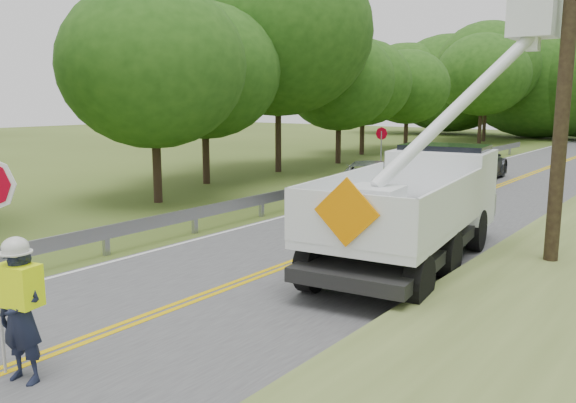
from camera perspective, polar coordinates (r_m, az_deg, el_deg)
The scene contains 9 objects.
ground at distance 9.76m, azimuth -22.37°, elevation -13.70°, with size 140.00×140.00×0.00m, color #3F501D.
road at distance 20.36m, azimuth 13.67°, elevation -1.00°, with size 7.20×96.00×0.03m.
guardrail at distance 22.89m, azimuth 5.38°, elevation 1.81°, with size 0.18×48.00×0.77m.
treeline_left at distance 37.62m, azimuth 7.96°, elevation 13.10°, with size 10.48×55.34×11.49m.
flagger at distance 8.63m, azimuth -24.82°, elevation -9.16°, with size 1.14×0.59×3.04m.
bucket_truck at distance 14.41m, azimuth 13.74°, elevation 1.03°, with size 4.23×7.70×7.19m.
suv_silver at distance 21.71m, azimuth 8.31°, elevation 1.98°, with size 2.60×5.64×1.57m, color #ACAEB3.
suv_darkgrey at distance 28.76m, azimuth 17.55°, elevation 3.71°, with size 2.40×5.90×1.71m, color #3D4146.
stop_sign_permanent at distance 25.53m, azimuth 9.12°, elevation 5.27°, with size 0.56×0.06×2.61m.
Camera 1 is at (7.83, -4.41, 3.80)m, focal length 36.29 mm.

